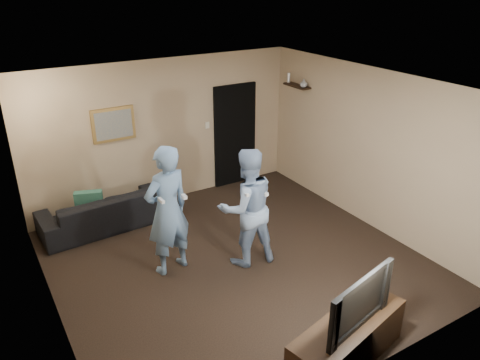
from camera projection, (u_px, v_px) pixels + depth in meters
ground at (236, 261)px, 6.92m from camera, size 5.00×5.00×0.00m
ceiling at (236, 87)px, 5.86m from camera, size 5.00×5.00×0.04m
wall_back at (164, 132)px, 8.34m from camera, size 5.00×0.04×2.60m
wall_front at (371, 274)px, 4.44m from camera, size 5.00×0.04×2.60m
wall_left at (44, 229)px, 5.20m from camera, size 0.04×5.00×2.60m
wall_right at (368, 149)px, 7.58m from camera, size 0.04×5.00×2.60m
sofa at (104, 211)px, 7.75m from camera, size 2.09×0.90×0.60m
throw_pillow at (89, 204)px, 7.57m from camera, size 0.46×0.28×0.44m
painting_frame at (113, 124)px, 7.77m from camera, size 0.72×0.05×0.57m
painting_canvas at (114, 125)px, 7.75m from camera, size 0.62×0.01×0.47m
doorway at (235, 135)px, 9.13m from camera, size 0.90×0.06×2.00m
light_switch at (207, 125)px, 8.72m from camera, size 0.08×0.02×0.12m
wall_shelf at (297, 86)px, 8.65m from camera, size 0.20×0.60×0.03m
shelf_vase at (304, 83)px, 8.46m from camera, size 0.15×0.15×0.14m
shelf_figurine at (289, 78)px, 8.81m from camera, size 0.06×0.06×0.18m
tv_console at (347, 342)px, 5.07m from camera, size 1.60×0.83×0.55m
television at (352, 299)px, 4.83m from camera, size 1.07×0.38×0.61m
wii_player_left at (167, 211)px, 6.37m from camera, size 0.77×0.59×1.88m
wii_player_right at (247, 207)px, 6.60m from camera, size 0.93×0.77×1.76m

